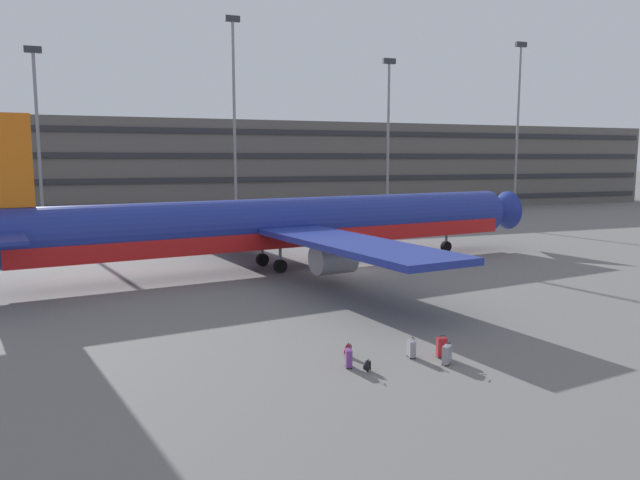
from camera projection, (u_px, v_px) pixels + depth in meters
The scene contains 13 objects.
ground_plane at pixel (351, 270), 41.93m from camera, with size 600.00×600.00×0.00m, color slate.
terminal_structure at pixel (210, 167), 89.14m from camera, with size 147.90×17.50×12.87m.
airliner at pixel (285, 225), 42.34m from camera, with size 43.32×35.41×10.14m.
light_mast_left at pixel (37, 123), 67.38m from camera, with size 1.80×0.50×19.84m.
light_mast_center_left at pixel (234, 105), 74.86m from camera, with size 1.80×0.50×24.82m.
light_mast_center_right at pixel (388, 125), 82.60m from camera, with size 1.80×0.50×20.99m.
light_mast_right at pixel (518, 115), 89.89m from camera, with size 1.80×0.50×24.53m.
suitcase_black at pixel (349, 358), 22.31m from camera, with size 0.33×0.47×0.87m.
suitcase_navy at pixel (447, 354), 22.64m from camera, with size 0.51×0.49×0.85m.
suitcase_teal at pixel (442, 347), 23.42m from camera, with size 0.42×0.35×0.89m.
suitcase_large at pixel (411, 348), 23.43m from camera, with size 0.31×0.49×0.80m.
backpack_small at pixel (367, 366), 21.93m from camera, with size 0.35×0.38×0.47m.
backpack_scuffed at pixel (348, 350), 23.57m from camera, with size 0.29×0.33×0.55m.
Camera 1 is at (-16.65, -37.84, 7.64)m, focal length 34.05 mm.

